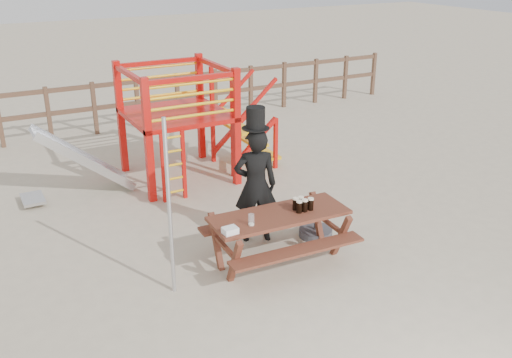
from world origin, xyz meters
name	(u,v)px	position (x,y,z in m)	size (l,w,h in m)	color
ground	(264,267)	(0.00, 0.00, 0.00)	(60.00, 60.00, 0.00)	#BBAD92
back_fence	(116,100)	(0.00, 7.00, 0.74)	(15.09, 0.09, 1.20)	brown
playground_fort	(173,122)	(0.12, 3.58, 1.07)	(4.71, 1.84, 2.10)	red
picnic_table	(279,232)	(0.25, 0.05, 0.45)	(1.90, 1.35, 0.72)	maroon
man_with_hat	(256,183)	(0.28, 0.77, 0.89)	(0.71, 0.58, 1.99)	black
metal_pole	(169,209)	(-1.26, 0.05, 1.12)	(0.05, 0.05, 2.24)	#B2B2B7
parasol_base	(316,232)	(1.11, 0.43, 0.06)	(0.49, 0.49, 0.21)	#3C3C41
paper_bag	(230,230)	(-0.56, -0.14, 0.76)	(0.18, 0.14, 0.08)	white
stout_pints	(302,204)	(0.57, 0.00, 0.80)	(0.26, 0.18, 0.17)	black
empty_glasses	(251,220)	(-0.23, -0.07, 0.79)	(0.08, 0.08, 0.15)	silver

